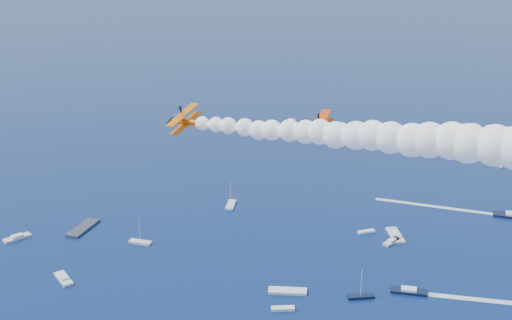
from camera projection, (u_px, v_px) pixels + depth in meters
The scene contains 6 objects.
biplane_lead at pixel (324, 129), 107.27m from camera, with size 6.67×7.49×4.51m, color #FE3A05, non-canonical shape.
biplane_trail at pixel (187, 122), 105.01m from camera, with size 6.81×7.64×4.60m, color #E15F04, non-canonical shape.
smoke_trail_lead at pixel (512, 140), 94.19m from camera, with size 56.65×16.98×10.25m, color white, non-canonical shape.
smoke_trail_trail at pixel (355, 136), 90.30m from camera, with size 57.28×13.53×10.25m, color white, non-canonical shape.
spectator_boats at pixel (433, 248), 187.55m from camera, with size 230.62×173.19×0.70m.
boat_wakes at pixel (504, 211), 213.61m from camera, with size 75.68×149.24×0.04m.
Camera 1 is at (65.75, -57.81, 85.92)m, focal length 45.77 mm.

